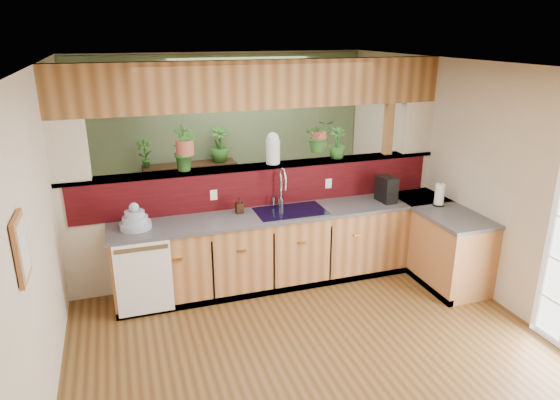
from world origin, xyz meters
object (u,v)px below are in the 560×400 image
object	(u,v)px
dish_stack	(135,220)
coffee_maker	(387,190)
glass_jar	(273,148)
shelving_console	(192,193)
soap_dispenser	(239,206)
faucet	(282,186)
paper_towel	(439,195)

from	to	relation	value
dish_stack	coffee_maker	bearing A→B (deg)	-1.22
coffee_maker	glass_jar	world-z (taller)	glass_jar
shelving_console	soap_dispenser	bearing A→B (deg)	-85.25
dish_stack	faucet	bearing A→B (deg)	4.64
dish_stack	paper_towel	bearing A→B (deg)	-6.41
dish_stack	coffee_maker	world-z (taller)	coffee_maker
faucet	coffee_maker	xyz separation A→B (m)	(1.30, -0.20, -0.12)
dish_stack	glass_jar	world-z (taller)	glass_jar
dish_stack	coffee_maker	size ratio (longest dim) A/B	1.06
faucet	paper_towel	bearing A→B (deg)	-16.29
coffee_maker	faucet	bearing A→B (deg)	166.95
glass_jar	shelving_console	world-z (taller)	glass_jar
faucet	dish_stack	world-z (taller)	faucet
paper_towel	glass_jar	world-z (taller)	glass_jar
faucet	soap_dispenser	size ratio (longest dim) A/B	2.64
dish_stack	glass_jar	size ratio (longest dim) A/B	0.88
glass_jar	paper_towel	bearing A→B (deg)	-22.08
dish_stack	soap_dispenser	distance (m)	1.17
dish_stack	glass_jar	xyz separation A→B (m)	(1.66, 0.36, 0.59)
faucet	glass_jar	bearing A→B (deg)	99.62
paper_towel	dish_stack	bearing A→B (deg)	173.59
paper_towel	glass_jar	xyz separation A→B (m)	(-1.86, 0.75, 0.55)
shelving_console	dish_stack	bearing A→B (deg)	-113.97
dish_stack	glass_jar	bearing A→B (deg)	12.23
soap_dispenser	coffee_maker	xyz separation A→B (m)	(1.82, -0.17, 0.05)
faucet	coffee_maker	world-z (taller)	faucet
dish_stack	paper_towel	distance (m)	3.54
soap_dispenser	shelving_console	world-z (taller)	soap_dispenser
soap_dispenser	dish_stack	bearing A→B (deg)	-174.93
faucet	paper_towel	size ratio (longest dim) A/B	1.72
shelving_console	faucet	bearing A→B (deg)	-71.74
paper_towel	glass_jar	bearing A→B (deg)	157.92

